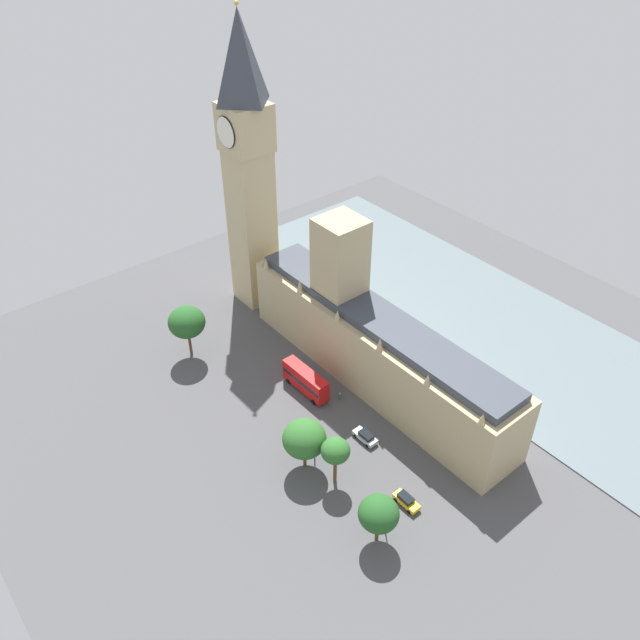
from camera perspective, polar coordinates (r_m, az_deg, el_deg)
name	(u,v)px	position (r m, az deg, el deg)	size (l,w,h in m)	color
ground_plane	(368,385)	(121.43, 4.24, -5.72)	(131.68, 131.68, 0.00)	#4C4C4F
river_thames	(477,320)	(140.26, 13.69, 0.00)	(38.93, 118.51, 0.25)	slate
parliament_building	(372,341)	(117.82, 4.58, -1.84)	(11.30, 60.02, 29.43)	tan
clock_tower	(248,165)	(128.93, -6.41, 13.50)	(8.58, 8.58, 60.22)	tan
double_decker_bus_midblock	(306,380)	(118.15, -1.28, -5.34)	(2.82, 10.55, 4.75)	red
car_silver_corner	(365,436)	(111.00, 4.03, -10.24)	(2.05, 4.57, 1.74)	#B7B7BC
car_yellow_cab_kerbside	(406,501)	(103.16, 7.64, -15.55)	(1.85, 4.47, 1.74)	gold
pedestrian_by_river_gate	(340,396)	(117.83, 1.78, -6.77)	(0.65, 0.68, 1.61)	#336B60
plane_tree_leading	(304,439)	(103.00, -1.39, -10.47)	(7.04, 7.04, 9.36)	brown
plane_tree_under_trees	(335,451)	(100.48, 1.38, -11.52)	(4.59, 4.59, 9.03)	brown
plane_tree_far_end	(187,322)	(125.21, -11.72, -0.19)	(7.13, 7.13, 11.11)	brown
plane_tree_opposite_hall	(379,514)	(94.95, 5.21, -16.71)	(5.91, 5.91, 8.51)	brown
street_lamp_near_tower	(387,518)	(97.03, 5.99, -16.99)	(0.56, 0.56, 5.79)	black
street_lamp_trailing	(315,445)	(104.19, -0.47, -11.02)	(0.56, 0.56, 6.96)	black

